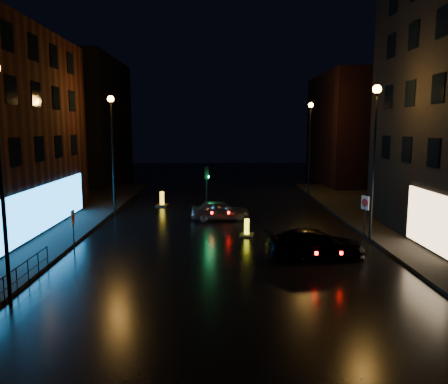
% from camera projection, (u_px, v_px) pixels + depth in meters
% --- Properties ---
extents(ground, '(120.00, 120.00, 0.00)m').
position_uv_depth(ground, '(229.00, 283.00, 17.58)').
color(ground, black).
rests_on(ground, ground).
extents(building_far_left, '(8.00, 16.00, 14.00)m').
position_uv_depth(building_far_left, '(84.00, 121.00, 50.92)').
color(building_far_left, black).
rests_on(building_far_left, ground).
extents(building_far_right, '(8.00, 14.00, 12.00)m').
position_uv_depth(building_far_right, '(356.00, 129.00, 48.59)').
color(building_far_right, black).
rests_on(building_far_right, ground).
extents(street_lamp_lfar, '(0.44, 0.44, 8.37)m').
position_uv_depth(street_lamp_lfar, '(112.00, 137.00, 30.49)').
color(street_lamp_lfar, black).
rests_on(street_lamp_lfar, ground).
extents(street_lamp_rnear, '(0.44, 0.44, 8.37)m').
position_uv_depth(street_lamp_rnear, '(375.00, 140.00, 22.82)').
color(street_lamp_rnear, black).
rests_on(street_lamp_rnear, ground).
extents(street_lamp_rfar, '(0.44, 0.44, 8.37)m').
position_uv_depth(street_lamp_rfar, '(310.00, 135.00, 38.65)').
color(street_lamp_rfar, black).
rests_on(street_lamp_rfar, ground).
extents(traffic_signal, '(1.40, 2.40, 3.45)m').
position_uv_depth(traffic_signal, '(207.00, 207.00, 31.33)').
color(traffic_signal, black).
rests_on(traffic_signal, ground).
extents(guard_railing, '(0.05, 6.04, 1.00)m').
position_uv_depth(guard_railing, '(16.00, 274.00, 16.35)').
color(guard_railing, black).
rests_on(guard_railing, ground).
extents(silver_hatchback, '(3.98, 1.75, 1.33)m').
position_uv_depth(silver_hatchback, '(220.00, 210.00, 29.45)').
color(silver_hatchback, '#93959A').
rests_on(silver_hatchback, ground).
extents(dark_sedan, '(4.87, 2.35, 1.37)m').
position_uv_depth(dark_sedan, '(315.00, 244.00, 20.82)').
color(dark_sedan, black).
rests_on(dark_sedan, ground).
extents(bollard_near, '(0.94, 1.25, 0.99)m').
position_uv_depth(bollard_near, '(247.00, 232.00, 25.14)').
color(bollard_near, black).
rests_on(bollard_near, ground).
extents(bollard_far, '(1.00, 1.40, 1.16)m').
position_uv_depth(bollard_far, '(162.00, 203.00, 34.67)').
color(bollard_far, black).
rests_on(bollard_far, ground).
extents(road_sign_left, '(0.10, 0.53, 2.18)m').
position_uv_depth(road_sign_left, '(73.00, 221.00, 21.38)').
color(road_sign_left, black).
rests_on(road_sign_left, ground).
extents(road_sign_right, '(0.28, 0.55, 2.39)m').
position_uv_depth(road_sign_right, '(365.00, 206.00, 24.61)').
color(road_sign_right, black).
rests_on(road_sign_right, ground).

